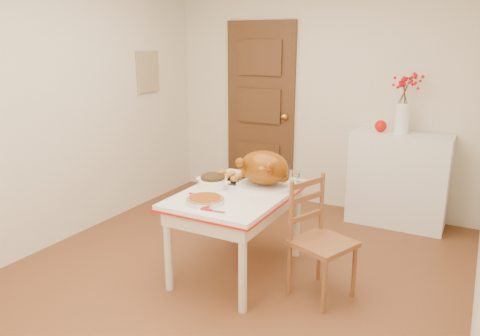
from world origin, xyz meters
The scene contains 18 objects.
floor centered at (0.00, 0.00, 0.00)m, with size 3.50×4.00×0.00m, color brown.
wall_back centered at (0.00, 2.00, 1.25)m, with size 3.50×0.00×2.50m, color beige.
wall_left centered at (-1.75, 0.00, 1.25)m, with size 0.00×4.00×2.50m, color beige.
door_back centered at (-0.70, 1.97, 1.03)m, with size 0.85×0.06×2.06m, color #402613.
photo_board centered at (-1.73, 1.20, 1.50)m, with size 0.03×0.35×0.45m, color tan.
sideboard centered at (0.95, 1.78, 0.47)m, with size 0.95×0.42×0.95m, color white.
kitchen_table centered at (0.01, 0.09, 0.34)m, with size 0.79×1.15×0.69m, color white, non-canonical shape.
chair_oak centered at (0.74, 0.06, 0.44)m, with size 0.39×0.39×0.88m, color #9A5729, non-canonical shape.
berry_vase centered at (0.94, 1.78, 1.26)m, with size 0.32×0.32×0.62m, color white, non-canonical shape.
apple centered at (0.74, 1.78, 1.01)m, with size 0.12×0.12×0.12m, color #C10F03.
turkey_platter centered at (0.15, 0.29, 0.84)m, with size 0.47×0.38×0.30m, color #813F01, non-canonical shape.
pumpkin_pie centered at (-0.07, -0.25, 0.72)m, with size 0.28×0.28×0.06m, color #843A0A.
stuffing_dish centered at (-0.21, 0.09, 0.75)m, with size 0.29×0.23×0.11m, color #3A2B14, non-canonical shape.
rolls_tray centered at (-0.20, 0.32, 0.73)m, with size 0.27×0.21×0.07m, color #9F5E1A, non-canonical shape.
pie_server centered at (0.07, -0.37, 0.70)m, with size 0.19×0.05×0.01m, color silver, non-canonical shape.
carving_knife centered at (-0.17, -0.15, 0.70)m, with size 0.23×0.06×0.01m, color silver, non-canonical shape.
drinking_glass centered at (0.01, 0.51, 0.75)m, with size 0.07×0.07×0.12m, color white.
shaker_pair centered at (0.31, 0.57, 0.74)m, with size 0.10×0.04×0.10m, color white, non-canonical shape.
Camera 1 is at (1.66, -2.92, 1.83)m, focal length 34.43 mm.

